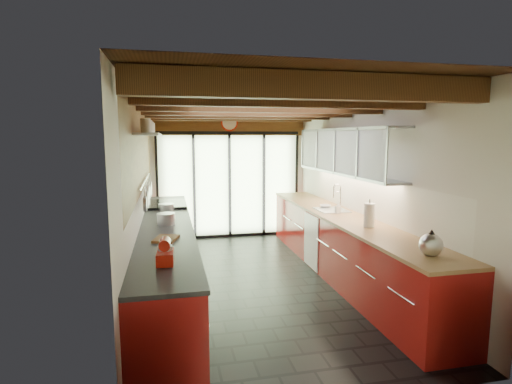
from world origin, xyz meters
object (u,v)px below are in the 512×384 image
kettle (431,243)px  bowl (325,206)px  paper_towel (369,216)px  stand_mixer (165,253)px  soap_bottle (338,208)px

kettle → bowl: bearing=90.0°
kettle → paper_towel: bearing=90.0°
stand_mixer → bowl: stand_mixer is taller
kettle → soap_bottle: bearing=90.0°
soap_bottle → paper_towel: bearing=-90.0°
stand_mixer → bowl: bearing=43.4°
soap_bottle → bowl: (0.00, 0.50, -0.06)m
paper_towel → soap_bottle: bearing=90.0°
stand_mixer → paper_towel: 2.71m
paper_towel → soap_bottle: (0.00, 0.97, -0.07)m
kettle → paper_towel: 1.24m
stand_mixer → soap_bottle: size_ratio=1.64×
soap_bottle → bowl: 0.50m
kettle → bowl: size_ratio=1.63×
paper_towel → soap_bottle: paper_towel is taller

